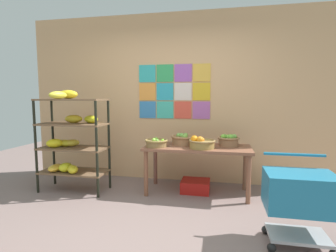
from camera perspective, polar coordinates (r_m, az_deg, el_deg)
ground at (r=2.85m, az=-5.63°, el=-22.55°), size 9.67×9.67×0.00m
back_wall_with_art at (r=4.32m, az=1.51°, el=6.04°), size 5.00×0.07×2.72m
banana_shelf_unit at (r=4.09m, az=-20.38°, el=-1.97°), size 0.98×0.52×1.48m
display_table at (r=3.79m, az=6.39°, el=-5.68°), size 1.49×0.65×0.68m
fruit_basket_left at (r=3.62m, az=7.28°, el=-3.71°), size 0.37×0.37×0.18m
fruit_basket_centre at (r=3.90m, az=3.55°, el=-2.87°), size 0.39×0.39×0.17m
fruit_basket_right at (r=3.72m, az=-2.54°, el=-3.60°), size 0.32×0.32×0.12m
fruit_basket_back_right at (r=3.86m, az=13.01°, el=-3.03°), size 0.31×0.31×0.18m
produce_crate_under_table at (r=3.96m, az=5.98°, el=-12.81°), size 0.41×0.35×0.17m
shopping_cart at (r=2.76m, az=26.64°, el=-13.23°), size 0.60×0.47×0.82m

